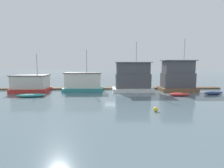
% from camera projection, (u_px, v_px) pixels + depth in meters
% --- Properties ---
extents(ground_plane, '(200.00, 200.00, 0.00)m').
position_uv_depth(ground_plane, '(112.00, 91.00, 31.53)').
color(ground_plane, slate).
extents(dock_walkway, '(42.40, 1.79, 0.30)m').
position_uv_depth(dock_walkway, '(111.00, 88.00, 34.10)').
color(dock_walkway, brown).
rests_on(dock_walkway, ground_plane).
extents(houseboat_red, '(6.11, 3.98, 6.60)m').
position_uv_depth(houseboat_red, '(31.00, 84.00, 30.51)').
color(houseboat_red, red).
rests_on(houseboat_red, ground_plane).
extents(houseboat_teal, '(6.98, 3.91, 7.36)m').
position_uv_depth(houseboat_teal, '(83.00, 82.00, 31.49)').
color(houseboat_teal, teal).
rests_on(houseboat_teal, ground_plane).
extents(houseboat_white, '(7.16, 3.66, 8.70)m').
position_uv_depth(houseboat_white, '(133.00, 78.00, 31.05)').
color(houseboat_white, white).
rests_on(houseboat_white, ground_plane).
extents(houseboat_brown, '(6.32, 3.95, 9.32)m').
position_uv_depth(houseboat_brown, '(178.00, 77.00, 31.52)').
color(houseboat_brown, brown).
rests_on(houseboat_brown, ground_plane).
extents(dinghy_teal, '(4.26, 1.85, 0.50)m').
position_uv_depth(dinghy_teal, '(31.00, 95.00, 25.97)').
color(dinghy_teal, teal).
rests_on(dinghy_teal, ground_plane).
extents(dinghy_red, '(3.32, 1.26, 0.52)m').
position_uv_depth(dinghy_red, '(180.00, 94.00, 26.77)').
color(dinghy_red, red).
rests_on(dinghy_red, ground_plane).
extents(dinghy_navy, '(3.82, 1.97, 0.49)m').
position_uv_depth(dinghy_navy, '(214.00, 93.00, 28.08)').
color(dinghy_navy, navy).
rests_on(dinghy_navy, ground_plane).
extents(buoy_yellow, '(0.49, 0.49, 0.49)m').
position_uv_depth(buoy_yellow, '(156.00, 109.00, 18.03)').
color(buoy_yellow, yellow).
rests_on(buoy_yellow, ground_plane).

